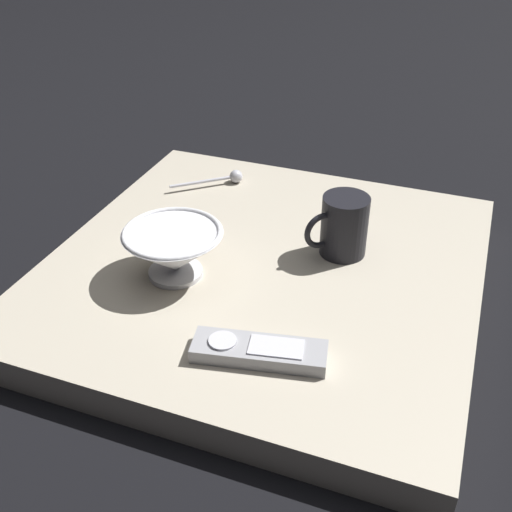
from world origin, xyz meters
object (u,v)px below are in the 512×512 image
(cereal_bowl, at_px, (174,250))
(teaspoon, at_px, (228,178))
(coffee_mug, at_px, (343,226))
(tv_remote_near, at_px, (259,351))

(cereal_bowl, height_order, teaspoon, cereal_bowl)
(coffee_mug, bearing_deg, tv_remote_near, 172.17)
(coffee_mug, xyz_separation_m, teaspoon, (0.16, 0.26, -0.04))
(cereal_bowl, height_order, tv_remote_near, cereal_bowl)
(cereal_bowl, relative_size, teaspoon, 1.31)
(tv_remote_near, bearing_deg, coffee_mug, -7.83)
(teaspoon, height_order, tv_remote_near, teaspoon)
(coffee_mug, bearing_deg, teaspoon, 58.44)
(teaspoon, bearing_deg, coffee_mug, -121.56)
(cereal_bowl, xyz_separation_m, coffee_mug, (0.14, -0.21, 0.01))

